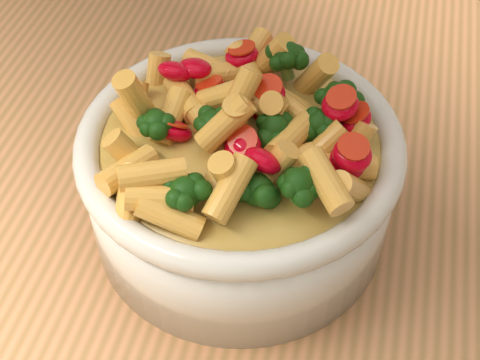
# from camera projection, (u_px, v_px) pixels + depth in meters

# --- Properties ---
(table) EXTENTS (1.20, 0.80, 0.90)m
(table) POSITION_uv_depth(u_px,v_px,m) (219.00, 265.00, 0.69)
(table) COLOR #BB7B50
(table) RESTS_ON ground
(serving_bowl) EXTENTS (0.26, 0.26, 0.11)m
(serving_bowl) POSITION_uv_depth(u_px,v_px,m) (240.00, 179.00, 0.56)
(serving_bowl) COLOR silver
(serving_bowl) RESTS_ON table
(pasta_salad) EXTENTS (0.21, 0.21, 0.05)m
(pasta_salad) POSITION_uv_depth(u_px,v_px,m) (240.00, 117.00, 0.51)
(pasta_salad) COLOR #FCBB4F
(pasta_salad) RESTS_ON serving_bowl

